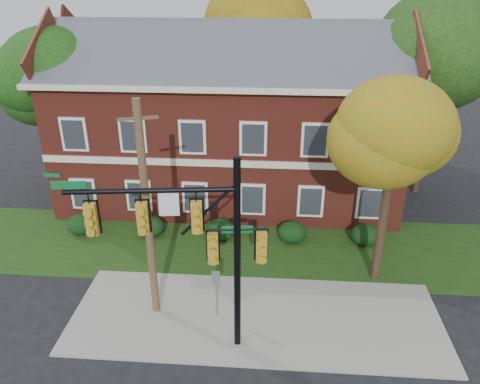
# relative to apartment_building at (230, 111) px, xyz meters

# --- Properties ---
(ground) EXTENTS (120.00, 120.00, 0.00)m
(ground) POSITION_rel_apartment_building_xyz_m (2.00, -11.95, -4.99)
(ground) COLOR black
(ground) RESTS_ON ground
(sidewalk) EXTENTS (14.00, 5.00, 0.08)m
(sidewalk) POSITION_rel_apartment_building_xyz_m (2.00, -10.95, -4.95)
(sidewalk) COLOR gray
(sidewalk) RESTS_ON ground
(grass_strip) EXTENTS (30.00, 6.00, 0.04)m
(grass_strip) POSITION_rel_apartment_building_xyz_m (2.00, -5.95, -4.97)
(grass_strip) COLOR #193811
(grass_strip) RESTS_ON ground
(apartment_building) EXTENTS (18.80, 8.80, 9.74)m
(apartment_building) POSITION_rel_apartment_building_xyz_m (0.00, 0.00, 0.00)
(apartment_building) COLOR maroon
(apartment_building) RESTS_ON ground
(hedge_far_left) EXTENTS (1.40, 1.26, 1.05)m
(hedge_far_left) POSITION_rel_apartment_building_xyz_m (-7.00, -5.25, -4.46)
(hedge_far_left) COLOR black
(hedge_far_left) RESTS_ON ground
(hedge_left) EXTENTS (1.40, 1.26, 1.05)m
(hedge_left) POSITION_rel_apartment_building_xyz_m (-3.50, -5.25, -4.46)
(hedge_left) COLOR black
(hedge_left) RESTS_ON ground
(hedge_center) EXTENTS (1.40, 1.26, 1.05)m
(hedge_center) POSITION_rel_apartment_building_xyz_m (0.00, -5.25, -4.46)
(hedge_center) COLOR black
(hedge_center) RESTS_ON ground
(hedge_right) EXTENTS (1.40, 1.26, 1.05)m
(hedge_right) POSITION_rel_apartment_building_xyz_m (3.50, -5.25, -4.46)
(hedge_right) COLOR black
(hedge_right) RESTS_ON ground
(hedge_far_right) EXTENTS (1.40, 1.26, 1.05)m
(hedge_far_right) POSITION_rel_apartment_building_xyz_m (7.00, -5.25, -4.46)
(hedge_far_right) COLOR black
(hedge_far_right) RESTS_ON ground
(tree_near_right) EXTENTS (4.50, 4.25, 8.58)m
(tree_near_right) POSITION_rel_apartment_building_xyz_m (7.22, -8.09, 1.68)
(tree_near_right) COLOR black
(tree_near_right) RESTS_ON ground
(tree_left_rear) EXTENTS (5.40, 5.10, 8.88)m
(tree_left_rear) POSITION_rel_apartment_building_xyz_m (-9.73, -1.12, 1.69)
(tree_left_rear) COLOR black
(tree_left_rear) RESTS_ON ground
(tree_right_rear) EXTENTS (6.30, 5.95, 10.62)m
(tree_right_rear) POSITION_rel_apartment_building_xyz_m (11.31, 0.86, 3.13)
(tree_right_rear) COLOR black
(tree_right_rear) RESTS_ON ground
(tree_far_rear) EXTENTS (6.84, 6.46, 11.52)m
(tree_far_rear) POSITION_rel_apartment_building_xyz_m (1.34, 7.84, 3.86)
(tree_far_rear) COLOR black
(tree_far_rear) RESTS_ON ground
(traffic_signal) EXTENTS (6.40, 0.98, 7.17)m
(traffic_signal) POSITION_rel_apartment_building_xyz_m (0.14, -12.61, -0.54)
(traffic_signal) COLOR gray
(traffic_signal) RESTS_ON ground
(utility_pole) EXTENTS (1.27, 0.51, 8.40)m
(utility_pole) POSITION_rel_apartment_building_xyz_m (-1.88, -10.82, -0.72)
(utility_pole) COLOR #503925
(utility_pole) RESTS_ON ground
(sign_post) EXTENTS (0.30, 0.06, 2.09)m
(sign_post) POSITION_rel_apartment_building_xyz_m (0.50, -10.96, -3.56)
(sign_post) COLOR slate
(sign_post) RESTS_ON ground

